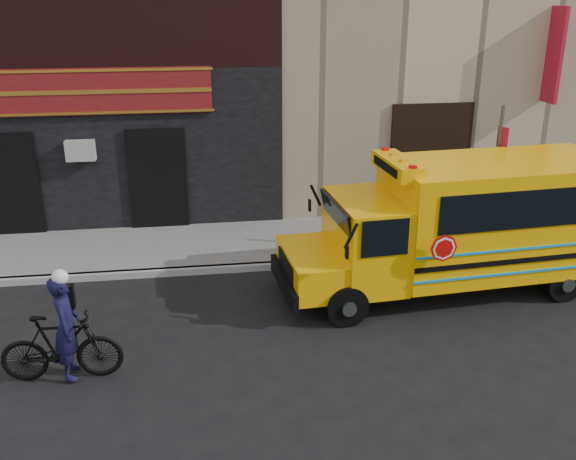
% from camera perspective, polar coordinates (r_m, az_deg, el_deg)
% --- Properties ---
extents(ground, '(120.00, 120.00, 0.00)m').
position_cam_1_polar(ground, '(12.38, 2.94, -8.22)').
color(ground, black).
rests_on(ground, ground).
extents(curb, '(40.00, 0.20, 0.15)m').
position_cam_1_polar(curb, '(14.64, 1.00, -3.06)').
color(curb, '#9A9994').
rests_on(curb, ground).
extents(sidewalk, '(40.00, 3.00, 0.15)m').
position_cam_1_polar(sidewalk, '(16.00, 0.15, -0.89)').
color(sidewalk, '#625F5C').
rests_on(sidewalk, ground).
extents(school_bus, '(7.05, 2.76, 2.92)m').
position_cam_1_polar(school_bus, '(13.59, 15.60, 0.72)').
color(school_bus, black).
rests_on(school_bus, ground).
extents(sign_pole, '(0.13, 0.30, 3.61)m').
position_cam_1_polar(sign_pole, '(15.10, 17.95, 4.33)').
color(sign_pole, '#48504A').
rests_on(sign_pole, ground).
extents(bicycle, '(1.95, 0.60, 1.16)m').
position_cam_1_polar(bicycle, '(11.09, -19.51, -9.80)').
color(bicycle, black).
rests_on(bicycle, ground).
extents(cyclist, '(0.44, 0.66, 1.77)m').
position_cam_1_polar(cyclist, '(10.93, -19.04, -8.36)').
color(cyclist, black).
rests_on(cyclist, ground).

